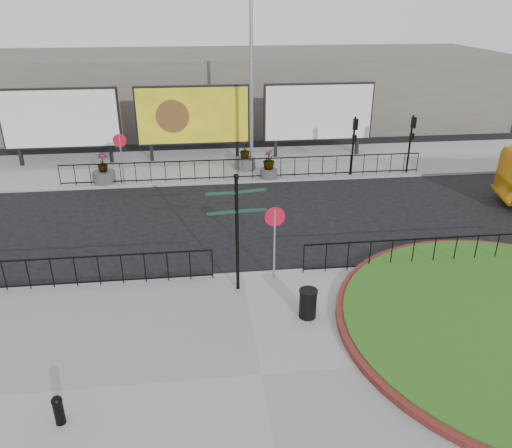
{
  "coord_description": "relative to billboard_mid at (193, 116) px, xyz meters",
  "views": [
    {
      "loc": [
        -1.24,
        -14.46,
        8.52
      ],
      "look_at": [
        0.57,
        0.97,
        1.42
      ],
      "focal_mm": 35.0,
      "sensor_mm": 36.0,
      "label": 1
    }
  ],
  "objects": [
    {
      "name": "ground",
      "position": [
        1.5,
        -12.97,
        -2.6
      ],
      "size": [
        90.0,
        90.0,
        0.0
      ],
      "primitive_type": "plane",
      "color": "black",
      "rests_on": "ground"
    },
    {
      "name": "pavement_near",
      "position": [
        1.5,
        -17.97,
        -2.54
      ],
      "size": [
        30.0,
        10.0,
        0.12
      ],
      "primitive_type": "cube",
      "color": "gray",
      "rests_on": "ground"
    },
    {
      "name": "pavement_far",
      "position": [
        1.5,
        -0.97,
        -2.54
      ],
      "size": [
        44.0,
        6.0,
        0.12
      ],
      "primitive_type": "cube",
      "color": "gray",
      "rests_on": "ground"
    },
    {
      "name": "railing_near_left",
      "position": [
        -4.5,
        -13.27,
        -1.93
      ],
      "size": [
        10.0,
        0.1,
        1.1
      ],
      "primitive_type": null,
      "color": "black",
      "rests_on": "pavement_near"
    },
    {
      "name": "railing_near_right",
      "position": [
        8.0,
        -13.27,
        -1.93
      ],
      "size": [
        9.0,
        0.1,
        1.1
      ],
      "primitive_type": null,
      "color": "black",
      "rests_on": "pavement_near"
    },
    {
      "name": "railing_far",
      "position": [
        2.5,
        -3.67,
        -1.93
      ],
      "size": [
        18.0,
        0.1,
        1.1
      ],
      "primitive_type": null,
      "color": "black",
      "rests_on": "pavement_far"
    },
    {
      "name": "speed_sign_far",
      "position": [
        -3.5,
        -3.57,
        -0.68
      ],
      "size": [
        0.64,
        0.07,
        2.47
      ],
      "color": "gray",
      "rests_on": "pavement_far"
    },
    {
      "name": "speed_sign_near",
      "position": [
        2.5,
        -13.37,
        -0.68
      ],
      "size": [
        0.64,
        0.07,
        2.47
      ],
      "color": "gray",
      "rests_on": "pavement_near"
    },
    {
      "name": "billboard_left",
      "position": [
        -7.0,
        0.0,
        0.0
      ],
      "size": [
        6.2,
        0.31,
        4.1
      ],
      "color": "black",
      "rests_on": "pavement_far"
    },
    {
      "name": "billboard_mid",
      "position": [
        0.0,
        0.0,
        0.0
      ],
      "size": [
        6.2,
        0.31,
        4.1
      ],
      "color": "black",
      "rests_on": "pavement_far"
    },
    {
      "name": "billboard_right",
      "position": [
        7.0,
        0.0,
        0.0
      ],
      "size": [
        6.2,
        0.31,
        4.1
      ],
      "color": "black",
      "rests_on": "pavement_far"
    },
    {
      "name": "lamp_post",
      "position": [
        3.01,
        -1.97,
        2.23
      ],
      "size": [
        0.74,
        0.18,
        9.23
      ],
      "color": "gray",
      "rests_on": "pavement_far"
    },
    {
      "name": "signal_pole_a",
      "position": [
        8.0,
        -3.63,
        -0.5
      ],
      "size": [
        0.22,
        0.26,
        3.0
      ],
      "color": "black",
      "rests_on": "pavement_far"
    },
    {
      "name": "signal_pole_b",
      "position": [
        11.0,
        -3.63,
        -0.5
      ],
      "size": [
        0.22,
        0.26,
        3.0
      ],
      "color": "black",
      "rests_on": "pavement_far"
    },
    {
      "name": "building_backdrop",
      "position": [
        1.5,
        9.03,
        -0.1
      ],
      "size": [
        40.0,
        10.0,
        5.0
      ],
      "primitive_type": "cube",
      "color": "#645F58",
      "rests_on": "ground"
    },
    {
      "name": "fingerpost_sign",
      "position": [
        1.26,
        -13.97,
        -0.18
      ],
      "size": [
        1.79,
        0.44,
        3.82
      ],
      "rotation": [
        0.0,
        0.0,
        0.04
      ],
      "color": "black",
      "rests_on": "pavement_near"
    },
    {
      "name": "bollard",
      "position": [
        -3.0,
        -18.97,
        -2.08
      ],
      "size": [
        0.24,
        0.24,
        0.73
      ],
      "color": "black",
      "rests_on": "pavement_near"
    },
    {
      "name": "litter_bin",
      "position": [
        3.12,
        -15.71,
        -2.03
      ],
      "size": [
        0.53,
        0.53,
        0.88
      ],
      "color": "black",
      "rests_on": "pavement_near"
    },
    {
      "name": "planter_a",
      "position": [
        -4.47,
        -3.36,
        -2.0
      ],
      "size": [
        1.09,
        1.09,
        1.48
      ],
      "color": "#4C4C4F",
      "rests_on": "pavement_far"
    },
    {
      "name": "planter_b",
      "position": [
        2.65,
        -1.97,
        -1.99
      ],
      "size": [
        1.09,
        1.09,
        1.5
      ],
      "color": "#4C4C4F",
      "rests_on": "pavement_far"
    },
    {
      "name": "planter_c",
      "position": [
        3.7,
        -3.57,
        -1.88
      ],
      "size": [
        0.87,
        0.87,
        1.49
      ],
      "color": "#4C4C4F",
      "rests_on": "pavement_far"
    }
  ]
}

